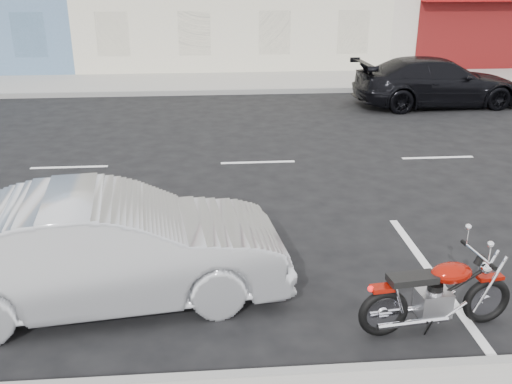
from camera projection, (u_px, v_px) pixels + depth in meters
The scene contains 6 objects.
ground at pixel (349, 160), 12.47m from camera, with size 120.00×120.00×0.00m, color black.
sidewalk_far at pixel (153, 84), 20.12m from camera, with size 80.00×3.40×0.15m, color gray.
curb_far at pixel (148, 93), 18.54m from camera, with size 80.00×0.12×0.16m, color gray.
motorcycle at pixel (490, 290), 6.66m from camera, with size 1.89×0.62×0.95m.
sedan_silver at pixel (108, 248), 7.01m from camera, with size 1.54×4.43×1.46m, color #ABAEB3.
car_far at pixel (436, 82), 17.04m from camera, with size 2.01×4.95×1.44m, color black.
Camera 1 is at (-2.99, -11.64, 3.98)m, focal length 40.00 mm.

